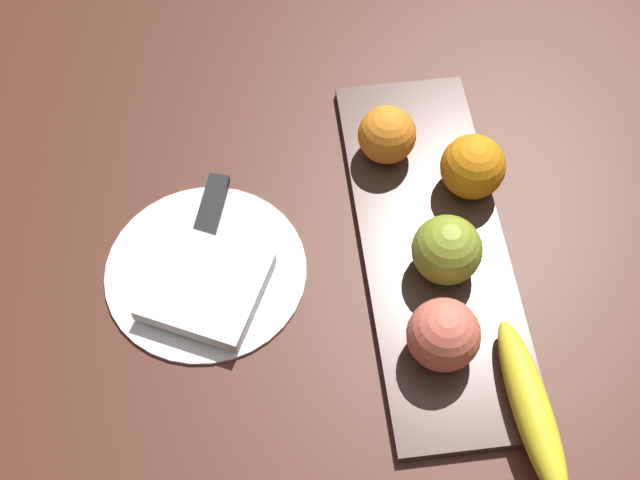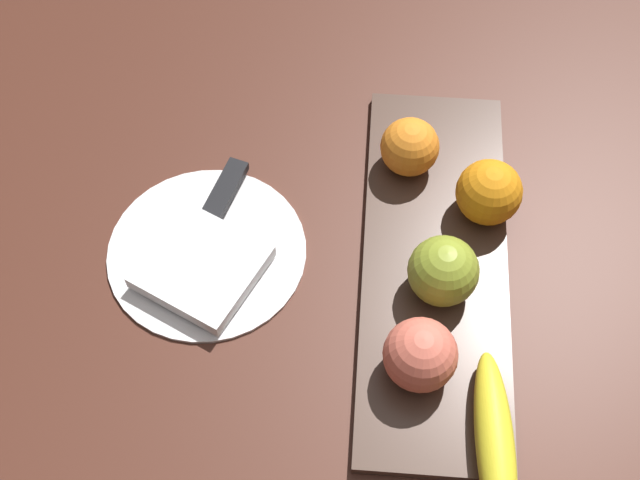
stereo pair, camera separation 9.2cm
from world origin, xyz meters
The scene contains 10 objects.
ground_plane centered at (0.00, 0.00, 0.00)m, with size 2.40×2.40×0.00m, color #4A2419.
fruit_tray centered at (-0.03, -0.01, 0.01)m, with size 0.48×0.16×0.01m, color #483228.
apple centered at (0.00, -0.01, 0.05)m, with size 0.08×0.08×0.08m, color olive.
banana centered at (0.18, 0.04, 0.03)m, with size 0.19×0.04×0.04m, color yellow.
orange_near_apple centered at (-0.16, -0.05, 0.05)m, with size 0.07×0.07×0.07m, color orange.
orange_near_banana centered at (-0.10, 0.04, 0.05)m, with size 0.07×0.07×0.07m, color orange.
peach centered at (0.10, -0.03, 0.05)m, with size 0.08×0.08×0.08m, color #E26A55.
dinner_plate centered at (-0.03, -0.27, 0.00)m, with size 0.23×0.23×0.01m, color white.
folded_napkin centered at (-0.01, -0.27, 0.02)m, with size 0.12×0.12×0.02m, color white.
knife centered at (-0.09, -0.26, 0.01)m, with size 0.18×0.07×0.01m.
Camera 2 is at (0.44, -0.10, 0.83)m, focal length 47.63 mm.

